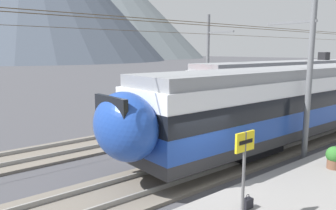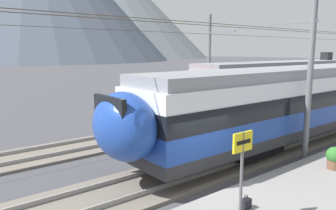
{
  "view_description": "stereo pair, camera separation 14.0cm",
  "coord_description": "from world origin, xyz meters",
  "px_view_note": "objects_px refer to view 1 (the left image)",
  "views": [
    {
      "loc": [
        -7.46,
        -7.6,
        4.68
      ],
      "look_at": [
        1.32,
        3.2,
        2.38
      ],
      "focal_mm": 35.17,
      "sensor_mm": 36.0,
      "label": 1
    },
    {
      "loc": [
        -7.35,
        -7.69,
        4.68
      ],
      "look_at": [
        1.32,
        3.2,
        2.38
      ],
      "focal_mm": 35.17,
      "sensor_mm": 36.0,
      "label": 2
    }
  ],
  "objects_px": {
    "catenary_mast_far_side": "(209,63)",
    "handbag_near_sign": "(247,203)",
    "train_near_platform": "(333,93)",
    "platform_sign": "(244,156)",
    "catenary_mast_mid": "(307,60)",
    "potted_plant_by_shelter": "(334,156)",
    "train_far_track": "(298,80)"
  },
  "relations": [
    {
      "from": "potted_plant_by_shelter",
      "to": "train_far_track",
      "type": "bearing_deg",
      "value": 34.18
    },
    {
      "from": "train_near_platform",
      "to": "catenary_mast_far_side",
      "type": "bearing_deg",
      "value": 107.82
    },
    {
      "from": "train_near_platform",
      "to": "platform_sign",
      "type": "distance_m",
      "value": 13.82
    },
    {
      "from": "platform_sign",
      "to": "train_near_platform",
      "type": "bearing_deg",
      "value": 16.34
    },
    {
      "from": "train_near_platform",
      "to": "platform_sign",
      "type": "relative_size",
      "value": 12.98
    },
    {
      "from": "train_near_platform",
      "to": "potted_plant_by_shelter",
      "type": "height_order",
      "value": "train_near_platform"
    },
    {
      "from": "train_near_platform",
      "to": "handbag_near_sign",
      "type": "relative_size",
      "value": 73.73
    },
    {
      "from": "train_far_track",
      "to": "catenary_mast_mid",
      "type": "xyz_separation_m",
      "value": [
        -12.85,
        -7.57,
        2.09
      ]
    },
    {
      "from": "catenary_mast_mid",
      "to": "potted_plant_by_shelter",
      "type": "distance_m",
      "value": 4.08
    },
    {
      "from": "catenary_mast_mid",
      "to": "train_near_platform",
      "type": "bearing_deg",
      "value": 15.53
    },
    {
      "from": "catenary_mast_far_side",
      "to": "potted_plant_by_shelter",
      "type": "xyz_separation_m",
      "value": [
        -5.13,
        -11.39,
        -3.03
      ]
    },
    {
      "from": "train_near_platform",
      "to": "catenary_mast_far_side",
      "type": "xyz_separation_m",
      "value": [
        -2.48,
        7.72,
        1.61
      ]
    },
    {
      "from": "catenary_mast_far_side",
      "to": "handbag_near_sign",
      "type": "xyz_separation_m",
      "value": [
        -10.19,
        -11.33,
        -3.35
      ]
    },
    {
      "from": "catenary_mast_mid",
      "to": "catenary_mast_far_side",
      "type": "distance_m",
      "value": 10.44
    },
    {
      "from": "catenary_mast_far_side",
      "to": "handbag_near_sign",
      "type": "relative_size",
      "value": 103.37
    },
    {
      "from": "catenary_mast_mid",
      "to": "catenary_mast_far_side",
      "type": "bearing_deg",
      "value": 66.57
    },
    {
      "from": "train_near_platform",
      "to": "train_far_track",
      "type": "xyz_separation_m",
      "value": [
        6.22,
        5.73,
        -0.01
      ]
    },
    {
      "from": "train_near_platform",
      "to": "potted_plant_by_shelter",
      "type": "distance_m",
      "value": 8.57
    },
    {
      "from": "train_far_track",
      "to": "catenary_mast_far_side",
      "type": "distance_m",
      "value": 9.07
    },
    {
      "from": "catenary_mast_mid",
      "to": "handbag_near_sign",
      "type": "xyz_separation_m",
      "value": [
        -6.04,
        -1.76,
        -3.82
      ]
    },
    {
      "from": "train_far_track",
      "to": "handbag_near_sign",
      "type": "distance_m",
      "value": 21.14
    },
    {
      "from": "train_near_platform",
      "to": "catenary_mast_mid",
      "type": "relative_size",
      "value": 0.71
    },
    {
      "from": "train_far_track",
      "to": "handbag_near_sign",
      "type": "relative_size",
      "value": 62.71
    },
    {
      "from": "handbag_near_sign",
      "to": "potted_plant_by_shelter",
      "type": "height_order",
      "value": "potted_plant_by_shelter"
    },
    {
      "from": "catenary_mast_mid",
      "to": "handbag_near_sign",
      "type": "distance_m",
      "value": 7.37
    },
    {
      "from": "catenary_mast_far_side",
      "to": "potted_plant_by_shelter",
      "type": "distance_m",
      "value": 12.86
    },
    {
      "from": "catenary_mast_mid",
      "to": "potted_plant_by_shelter",
      "type": "xyz_separation_m",
      "value": [
        -0.99,
        -1.83,
        -3.51
      ]
    },
    {
      "from": "platform_sign",
      "to": "potted_plant_by_shelter",
      "type": "distance_m",
      "value": 5.78
    },
    {
      "from": "catenary_mast_mid",
      "to": "handbag_near_sign",
      "type": "relative_size",
      "value": 103.37
    },
    {
      "from": "platform_sign",
      "to": "handbag_near_sign",
      "type": "bearing_deg",
      "value": 25.65
    },
    {
      "from": "train_far_track",
      "to": "catenary_mast_far_side",
      "type": "height_order",
      "value": "catenary_mast_far_side"
    },
    {
      "from": "catenary_mast_far_side",
      "to": "potted_plant_by_shelter",
      "type": "height_order",
      "value": "catenary_mast_far_side"
    }
  ]
}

